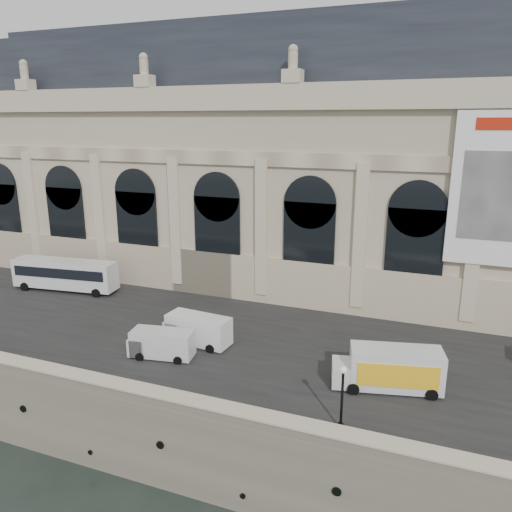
{
  "coord_description": "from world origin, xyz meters",
  "views": [
    {
      "loc": [
        18.51,
        -24.69,
        24.65
      ],
      "look_at": [
        0.33,
        22.0,
        11.02
      ],
      "focal_mm": 35.0,
      "sensor_mm": 36.0,
      "label": 1
    }
  ],
  "objects_px": {
    "bus_left": "(65,274)",
    "lamp_right": "(342,399)",
    "van_b": "(159,344)",
    "van_c": "(195,329)",
    "box_truck": "(389,369)"
  },
  "relations": [
    {
      "from": "van_c",
      "to": "lamp_right",
      "type": "height_order",
      "value": "lamp_right"
    },
    {
      "from": "bus_left",
      "to": "lamp_right",
      "type": "xyz_separation_m",
      "value": [
        34.53,
        -14.87,
        0.17
      ]
    },
    {
      "from": "van_b",
      "to": "van_c",
      "type": "height_order",
      "value": "van_c"
    },
    {
      "from": "van_b",
      "to": "bus_left",
      "type": "bearing_deg",
      "value": 150.91
    },
    {
      "from": "bus_left",
      "to": "van_b",
      "type": "distance_m",
      "value": 21.37
    },
    {
      "from": "bus_left",
      "to": "box_truck",
      "type": "bearing_deg",
      "value": -13.34
    },
    {
      "from": "box_truck",
      "to": "van_c",
      "type": "bearing_deg",
      "value": 174.21
    },
    {
      "from": "van_b",
      "to": "box_truck",
      "type": "relative_size",
      "value": 0.68
    },
    {
      "from": "van_b",
      "to": "van_c",
      "type": "relative_size",
      "value": 0.92
    },
    {
      "from": "bus_left",
      "to": "van_c",
      "type": "distance_m",
      "value": 21.38
    },
    {
      "from": "bus_left",
      "to": "lamp_right",
      "type": "distance_m",
      "value": 37.6
    },
    {
      "from": "lamp_right",
      "to": "van_b",
      "type": "bearing_deg",
      "value": 164.2
    },
    {
      "from": "bus_left",
      "to": "lamp_right",
      "type": "bearing_deg",
      "value": -23.3
    },
    {
      "from": "box_truck",
      "to": "bus_left",
      "type": "bearing_deg",
      "value": 166.66
    },
    {
      "from": "van_c",
      "to": "lamp_right",
      "type": "bearing_deg",
      "value": -28.7
    }
  ]
}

